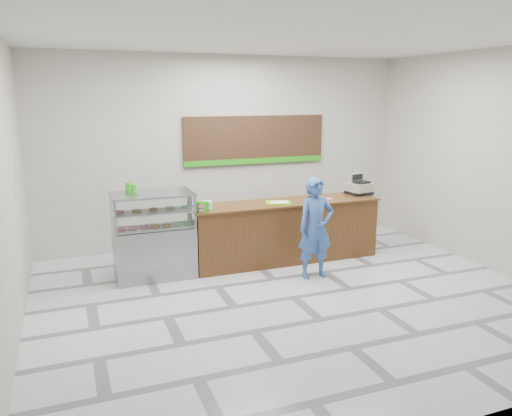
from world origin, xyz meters
name	(u,v)px	position (x,y,z in m)	size (l,w,h in m)	color
floor	(294,297)	(0.00, 0.00, 0.00)	(7.00, 7.00, 0.00)	silver
back_wall	(227,151)	(0.00, 3.00, 1.75)	(7.00, 7.00, 0.00)	#B8B3A9
ceiling	(299,35)	(0.00, 0.00, 3.50)	(7.00, 7.00, 0.00)	silver
sales_counter	(285,231)	(0.55, 1.55, 0.52)	(3.26, 0.76, 1.03)	brown
display_case	(154,235)	(-1.67, 1.55, 0.68)	(1.22, 0.72, 1.33)	gray
menu_board	(256,141)	(0.55, 2.96, 1.93)	(2.80, 0.06, 0.90)	black
cash_register	(359,187)	(2.05, 1.67, 1.17)	(0.46, 0.48, 0.37)	black
card_terminal	(312,198)	(1.07, 1.60, 1.05)	(0.07, 0.15, 0.04)	black
serving_tray	(278,203)	(0.38, 1.46, 1.04)	(0.47, 0.40, 0.02)	#72D813
napkin_box	(207,205)	(-0.84, 1.47, 1.09)	(0.15, 0.15, 0.13)	white
straw_cup	(205,204)	(-0.82, 1.61, 1.08)	(0.07, 0.07, 0.11)	silver
promo_box	(203,207)	(-0.95, 1.29, 1.11)	(0.19, 0.12, 0.16)	#269D13
donut_decal	(328,198)	(1.34, 1.51, 1.03)	(0.16, 0.16, 0.00)	#D95E81
green_cup_left	(129,187)	(-1.98, 1.79, 1.40)	(0.09, 0.09, 0.14)	#269D13
green_cup_right	(134,189)	(-1.92, 1.63, 1.40)	(0.09, 0.09, 0.13)	#269D13
customer	(316,228)	(0.65, 0.64, 0.78)	(0.57, 0.38, 1.57)	#345CA5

